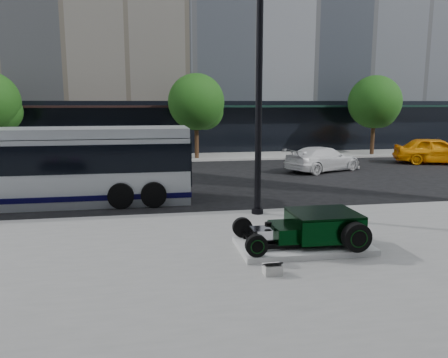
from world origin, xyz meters
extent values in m
plane|color=black|center=(0.00, 0.00, 0.00)|extent=(120.00, 120.00, 0.00)
cube|color=gray|center=(0.00, -10.50, 0.06)|extent=(70.00, 17.00, 0.12)
cube|color=gray|center=(0.00, 14.00, 0.06)|extent=(70.00, 4.00, 0.12)
cube|color=black|center=(-10.00, 16.20, 2.00)|extent=(22.00, 0.50, 4.00)
cube|color=black|center=(13.00, 16.20, 2.00)|extent=(24.00, 0.50, 4.00)
cube|color=black|center=(-10.00, 15.60, 3.60)|extent=(22.00, 1.60, 0.15)
cube|color=black|center=(13.00, 15.60, 3.60)|extent=(24.00, 1.60, 0.15)
sphere|color=#10370F|center=(-11.40, 13.30, 3.32)|extent=(2.60, 2.60, 2.60)
cylinder|color=black|center=(1.00, 13.00, 1.42)|extent=(0.28, 0.28, 2.60)
sphere|color=#10370F|center=(1.00, 13.00, 3.92)|extent=(3.80, 3.80, 3.80)
sphere|color=#10370F|center=(1.60, 13.30, 3.32)|extent=(2.60, 2.60, 2.60)
cylinder|color=black|center=(14.00, 13.00, 1.42)|extent=(0.28, 0.28, 2.60)
sphere|color=#10370F|center=(14.00, 13.00, 3.92)|extent=(3.80, 3.80, 3.80)
sphere|color=#10370F|center=(14.60, 13.30, 3.32)|extent=(2.60, 2.60, 2.60)
cube|color=silver|center=(1.57, -6.30, 0.20)|extent=(3.40, 1.80, 0.15)
cube|color=black|center=(1.57, -6.75, 0.37)|extent=(3.00, 0.08, 0.10)
cube|color=black|center=(1.57, -5.85, 0.37)|extent=(3.00, 0.08, 0.10)
cube|color=black|center=(2.12, -6.30, 0.72)|extent=(1.70, 1.45, 0.62)
cube|color=black|center=(2.12, -6.30, 1.05)|extent=(1.70, 1.45, 0.06)
cube|color=black|center=(1.02, -6.30, 0.60)|extent=(0.55, 1.05, 0.38)
cube|color=silver|center=(0.47, -6.30, 0.55)|extent=(0.55, 0.55, 0.34)
cylinder|color=black|center=(0.62, -6.30, 0.82)|extent=(0.18, 0.18, 0.10)
cylinder|color=black|center=(0.12, -6.30, 0.43)|extent=(0.06, 1.55, 0.06)
cylinder|color=black|center=(2.62, -7.15, 0.63)|extent=(0.72, 0.24, 0.72)
cylinder|color=black|center=(2.62, -7.28, 0.63)|extent=(0.37, 0.02, 0.37)
torus|color=#09350E|center=(2.62, -7.29, 0.63)|extent=(0.44, 0.02, 0.44)
cylinder|color=black|center=(2.62, -5.45, 0.63)|extent=(0.72, 0.24, 0.72)
cylinder|color=black|center=(2.62, -5.33, 0.63)|extent=(0.37, 0.02, 0.37)
torus|color=#09350E|center=(2.62, -5.32, 0.63)|extent=(0.44, 0.02, 0.44)
cylinder|color=black|center=(0.12, -7.08, 0.54)|extent=(0.54, 0.16, 0.54)
cylinder|color=black|center=(0.12, -7.17, 0.54)|extent=(0.28, 0.02, 0.28)
torus|color=#09350E|center=(0.12, -7.18, 0.54)|extent=(0.34, 0.02, 0.34)
cylinder|color=black|center=(0.12, -5.52, 0.54)|extent=(0.54, 0.16, 0.54)
cylinder|color=black|center=(0.12, -5.44, 0.54)|extent=(0.28, 0.02, 0.28)
torus|color=#09350E|center=(0.12, -5.43, 0.54)|extent=(0.34, 0.02, 0.34)
cube|color=silver|center=(0.30, -7.84, 0.23)|extent=(0.41, 0.31, 0.22)
cube|color=black|center=(0.30, -7.84, 0.35)|extent=(0.41, 0.29, 0.15)
cylinder|color=black|center=(1.31, -2.54, 3.75)|extent=(0.22, 0.22, 7.26)
cylinder|color=black|center=(1.31, -2.54, 0.21)|extent=(0.40, 0.40, 0.18)
cube|color=silver|center=(-6.77, 0.79, 1.27)|extent=(12.00, 2.55, 2.55)
cube|color=#090638|center=(-6.77, 0.79, 0.42)|extent=(12.05, 2.60, 0.20)
cube|color=black|center=(-6.77, 0.79, 1.85)|extent=(12.05, 2.60, 1.05)
cube|color=silver|center=(-6.77, 0.79, 2.75)|extent=(12.00, 2.40, 0.35)
cube|color=black|center=(-0.74, 0.79, 1.55)|extent=(0.06, 2.30, 1.70)
cylinder|color=black|center=(-3.37, -0.51, 0.48)|extent=(0.96, 0.28, 0.96)
cylinder|color=black|center=(-3.37, 2.09, 0.48)|extent=(0.96, 0.28, 0.96)
cylinder|color=black|center=(-2.17, -0.51, 0.48)|extent=(0.96, 0.28, 0.96)
cylinder|color=black|center=(-2.17, 2.09, 0.48)|extent=(0.96, 0.28, 0.96)
imported|color=silver|center=(7.54, 6.70, 0.70)|extent=(5.20, 3.69, 1.40)
imported|color=#FC9B09|center=(15.82, 8.34, 0.85)|extent=(5.34, 3.50, 1.69)
camera|label=1|loc=(-2.36, -16.69, 3.88)|focal=35.00mm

